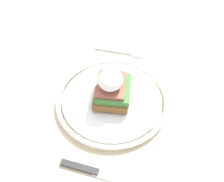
{
  "coord_description": "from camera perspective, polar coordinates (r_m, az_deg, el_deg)",
  "views": [
    {
      "loc": [
        0.35,
        0.08,
        1.16
      ],
      "look_at": [
        0.03,
        0.04,
        0.78
      ],
      "focal_mm": 35.0,
      "sensor_mm": 36.0,
      "label": 1
    }
  ],
  "objects": [
    {
      "name": "fork",
      "position": [
        0.64,
        2.57,
        10.09
      ],
      "size": [
        0.04,
        0.15,
        0.0
      ],
      "color": "silver",
      "rests_on": "dining_table"
    },
    {
      "name": "plate",
      "position": [
        0.51,
        0.0,
        -1.97
      ],
      "size": [
        0.26,
        0.26,
        0.02
      ],
      "color": "white",
      "rests_on": "dining_table"
    },
    {
      "name": "dining_table",
      "position": [
        0.65,
        -3.47,
        -6.83
      ],
      "size": [
        0.95,
        0.72,
        0.75
      ],
      "color": "#C6B28E",
      "rests_on": "ground_plane"
    },
    {
      "name": "knife",
      "position": [
        0.43,
        -4.52,
        -20.27
      ],
      "size": [
        0.04,
        0.17,
        0.01
      ],
      "color": "#2D2D2D",
      "rests_on": "dining_table"
    },
    {
      "name": "sandwich",
      "position": [
        0.48,
        -0.02,
        0.87
      ],
      "size": [
        0.09,
        0.08,
        0.08
      ],
      "color": "brown",
      "rests_on": "plate"
    }
  ]
}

